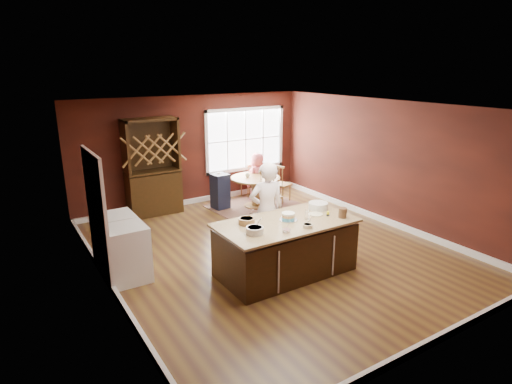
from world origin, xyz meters
TOP-DOWN VIEW (x-y plane):
  - room_shell at (0.00, 0.00)m, footprint 7.00×7.00m
  - window at (1.50, 3.47)m, footprint 2.36×0.10m
  - doorway at (-2.97, 0.60)m, footprint 0.08×1.26m
  - kitchen_island at (-0.31, -0.87)m, footprint 2.30×1.20m
  - dining_table at (1.14, 2.39)m, footprint 1.21×1.21m
  - baker at (-0.23, -0.17)m, footprint 0.73×0.56m
  - layer_cake at (-0.24, -0.83)m, footprint 0.31×0.31m
  - bowl_blue at (-1.03, -1.04)m, footprint 0.27×0.27m
  - bowl_yellow at (-0.92, -0.62)m, footprint 0.27×0.27m
  - bowl_pink at (-0.59, -1.25)m, footprint 0.14×0.14m
  - bowl_olive at (-0.18, -1.27)m, footprint 0.16×0.16m
  - drinking_glass at (0.05, -0.96)m, footprint 0.08×0.08m
  - dinner_plate at (0.31, -0.87)m, footprint 0.24×0.24m
  - white_tub at (0.55, -0.65)m, footprint 0.34×0.34m
  - stoneware_crock at (0.60, -1.22)m, footprint 0.14×0.14m
  - toy_figurine at (0.45, -1.03)m, footprint 0.05×0.05m
  - rug at (1.14, 2.39)m, footprint 2.25×1.81m
  - chair_east at (1.92, 2.39)m, footprint 0.51×0.53m
  - chair_south at (1.06, 1.62)m, footprint 0.53×0.51m
  - chair_north at (1.47, 3.25)m, footprint 0.42×0.41m
  - seated_woman at (1.48, 2.83)m, footprint 0.71×0.58m
  - high_chair at (0.34, 2.74)m, footprint 0.40×0.40m
  - toddler at (0.39, 2.74)m, footprint 0.18×0.14m
  - table_plate at (1.36, 2.28)m, footprint 0.21×0.21m
  - table_cup at (0.99, 2.52)m, footprint 0.13×0.13m
  - hutch at (-1.15, 3.22)m, footprint 1.23×0.51m
  - washer at (-2.64, 0.28)m, footprint 0.64×0.62m
  - dryer at (-2.64, 0.92)m, footprint 0.65×0.63m

SIDE VIEW (x-z plane):
  - rug at x=1.14m, z-range 0.00..0.01m
  - kitchen_island at x=-0.31m, z-range -0.02..0.90m
  - high_chair at x=0.34m, z-range 0.00..0.90m
  - chair_north at x=1.47m, z-range 0.00..0.91m
  - washer at x=-2.64m, z-range 0.00..0.93m
  - dryer at x=-2.64m, z-range 0.00..0.94m
  - chair_east at x=1.92m, z-range 0.00..1.00m
  - chair_south at x=1.06m, z-range 0.00..1.07m
  - dining_table at x=1.14m, z-range 0.16..0.91m
  - seated_woman at x=1.48m, z-range 0.00..1.24m
  - table_plate at x=1.36m, z-range 0.75..0.77m
  - table_cup at x=0.99m, z-range 0.75..0.84m
  - toddler at x=0.39m, z-range 0.68..0.94m
  - baker at x=-0.23m, z-range 0.00..1.78m
  - dinner_plate at x=0.31m, z-range 0.92..0.94m
  - bowl_pink at x=-0.59m, z-range 0.92..0.97m
  - bowl_olive at x=-0.18m, z-range 0.92..0.98m
  - toy_figurine at x=0.45m, z-range 0.92..1.01m
  - bowl_yellow at x=-0.92m, z-range 0.92..1.02m
  - bowl_blue at x=-1.03m, z-range 0.92..1.02m
  - white_tub at x=0.55m, z-range 0.92..1.04m
  - layer_cake at x=-0.24m, z-range 0.92..1.05m
  - drinking_glass at x=0.05m, z-range 0.92..1.08m
  - stoneware_crock at x=0.60m, z-range 0.92..1.09m
  - doorway at x=-2.97m, z-range -0.04..2.09m
  - hutch at x=-1.15m, z-range 0.00..2.25m
  - room_shell at x=0.00m, z-range -2.15..4.85m
  - window at x=1.50m, z-range 0.67..2.33m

